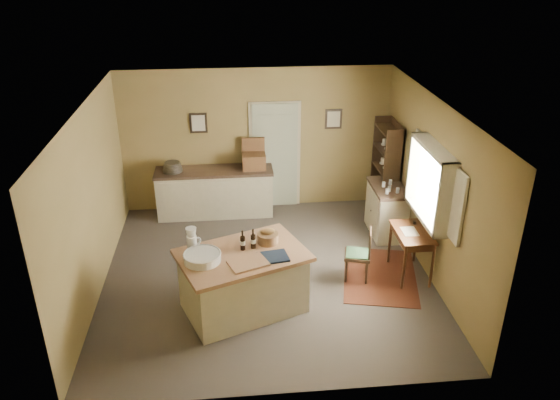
# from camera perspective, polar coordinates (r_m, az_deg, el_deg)

# --- Properties ---
(ground) EXTENTS (5.00, 5.00, 0.00)m
(ground) POSITION_cam_1_polar(r_m,az_deg,el_deg) (8.63, -1.36, -7.76)
(ground) COLOR brown
(ground) RESTS_ON ground
(wall_back) EXTENTS (5.00, 0.10, 2.70)m
(wall_back) POSITION_cam_1_polar(r_m,az_deg,el_deg) (10.28, -2.50, 6.29)
(wall_back) COLOR olive
(wall_back) RESTS_ON ground
(wall_front) EXTENTS (5.00, 0.10, 2.70)m
(wall_front) POSITION_cam_1_polar(r_m,az_deg,el_deg) (5.81, 0.40, -10.12)
(wall_front) COLOR olive
(wall_front) RESTS_ON ground
(wall_left) EXTENTS (0.10, 5.00, 2.70)m
(wall_left) POSITION_cam_1_polar(r_m,az_deg,el_deg) (8.20, -19.15, -0.37)
(wall_left) COLOR olive
(wall_left) RESTS_ON ground
(wall_right) EXTENTS (0.10, 5.00, 2.70)m
(wall_right) POSITION_cam_1_polar(r_m,az_deg,el_deg) (8.50, 15.59, 1.06)
(wall_right) COLOR olive
(wall_right) RESTS_ON ground
(ceiling) EXTENTS (5.00, 5.00, 0.00)m
(ceiling) POSITION_cam_1_polar(r_m,az_deg,el_deg) (7.50, -1.58, 9.75)
(ceiling) COLOR silver
(ceiling) RESTS_ON wall_back
(door) EXTENTS (0.97, 0.06, 2.11)m
(door) POSITION_cam_1_polar(r_m,az_deg,el_deg) (10.38, -0.53, 4.76)
(door) COLOR #A1A88C
(door) RESTS_ON ground
(framed_prints) EXTENTS (2.82, 0.02, 0.38)m
(framed_prints) POSITION_cam_1_polar(r_m,az_deg,el_deg) (10.16, -1.40, 8.26)
(framed_prints) COLOR black
(framed_prints) RESTS_ON ground
(window) EXTENTS (0.25, 1.99, 1.12)m
(window) POSITION_cam_1_polar(r_m,az_deg,el_deg) (8.23, 15.72, 1.73)
(window) COLOR beige
(window) RESTS_ON ground
(work_island) EXTENTS (1.97, 1.63, 1.20)m
(work_island) POSITION_cam_1_polar(r_m,az_deg,el_deg) (7.65, -3.93, -8.34)
(work_island) COLOR beige
(work_island) RESTS_ON ground
(sideboard) EXTENTS (2.17, 0.62, 1.18)m
(sideboard) POSITION_cam_1_polar(r_m,az_deg,el_deg) (10.32, -6.76, 1.00)
(sideboard) COLOR beige
(sideboard) RESTS_ON ground
(rug) EXTENTS (1.42, 1.80, 0.01)m
(rug) POSITION_cam_1_polar(r_m,az_deg,el_deg) (8.73, 10.38, -7.76)
(rug) COLOR #4F210F
(rug) RESTS_ON ground
(writing_desk) EXTENTS (0.51, 0.83, 0.82)m
(writing_desk) POSITION_cam_1_polar(r_m,az_deg,el_deg) (8.53, 13.64, -3.80)
(writing_desk) COLOR #371D0E
(writing_desk) RESTS_ON ground
(desk_chair) EXTENTS (0.47, 0.47, 0.82)m
(desk_chair) POSITION_cam_1_polar(r_m,az_deg,el_deg) (8.42, 8.10, -5.70)
(desk_chair) COLOR black
(desk_chair) RESTS_ON ground
(right_cabinet) EXTENTS (0.55, 0.98, 0.99)m
(right_cabinet) POSITION_cam_1_polar(r_m,az_deg,el_deg) (9.76, 11.07, -0.99)
(right_cabinet) COLOR beige
(right_cabinet) RESTS_ON ground
(shelving_unit) EXTENTS (0.31, 0.83, 1.85)m
(shelving_unit) POSITION_cam_1_polar(r_m,az_deg,el_deg) (10.15, 11.17, 2.95)
(shelving_unit) COLOR black
(shelving_unit) RESTS_ON ground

